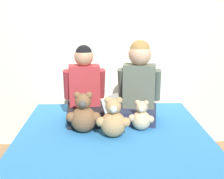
{
  "coord_description": "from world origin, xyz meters",
  "views": [
    {
      "loc": [
        -0.08,
        -2.0,
        1.34
      ],
      "look_at": [
        0.0,
        0.38,
        0.74
      ],
      "focal_mm": 50.0,
      "sensor_mm": 36.0,
      "label": 1
    }
  ],
  "objects_px": {
    "bed": "(114,173)",
    "teddy_bear_between_children": "(113,120)",
    "child_on_left": "(85,92)",
    "teddy_bear_held_by_left_child": "(84,115)",
    "child_on_right": "(139,84)",
    "teddy_bear_held_by_right_child": "(141,117)",
    "pillow_at_headboard": "(111,104)"
  },
  "relations": [
    {
      "from": "teddy_bear_held_by_left_child",
      "to": "teddy_bear_held_by_right_child",
      "type": "bearing_deg",
      "value": 5.05
    },
    {
      "from": "teddy_bear_held_by_right_child",
      "to": "pillow_at_headboard",
      "type": "height_order",
      "value": "teddy_bear_held_by_right_child"
    },
    {
      "from": "child_on_right",
      "to": "teddy_bear_held_by_right_child",
      "type": "height_order",
      "value": "child_on_right"
    },
    {
      "from": "child_on_left",
      "to": "bed",
      "type": "bearing_deg",
      "value": -69.68
    },
    {
      "from": "child_on_left",
      "to": "teddy_bear_held_by_left_child",
      "type": "distance_m",
      "value": 0.29
    },
    {
      "from": "child_on_right",
      "to": "teddy_bear_between_children",
      "type": "height_order",
      "value": "child_on_right"
    },
    {
      "from": "bed",
      "to": "child_on_right",
      "type": "height_order",
      "value": "child_on_right"
    },
    {
      "from": "child_on_right",
      "to": "teddy_bear_between_children",
      "type": "relative_size",
      "value": 2.24
    },
    {
      "from": "bed",
      "to": "teddy_bear_held_by_left_child",
      "type": "height_order",
      "value": "teddy_bear_held_by_left_child"
    },
    {
      "from": "teddy_bear_between_children",
      "to": "pillow_at_headboard",
      "type": "xyz_separation_m",
      "value": [
        -0.0,
        0.64,
        -0.07
      ]
    },
    {
      "from": "teddy_bear_held_by_left_child",
      "to": "child_on_left",
      "type": "bearing_deg",
      "value": 91.96
    },
    {
      "from": "child_on_left",
      "to": "child_on_right",
      "type": "relative_size",
      "value": 0.94
    },
    {
      "from": "child_on_left",
      "to": "teddy_bear_between_children",
      "type": "distance_m",
      "value": 0.44
    },
    {
      "from": "teddy_bear_held_by_right_child",
      "to": "child_on_right",
      "type": "bearing_deg",
      "value": 101.39
    },
    {
      "from": "child_on_left",
      "to": "child_on_right",
      "type": "xyz_separation_m",
      "value": [
        0.44,
        0.0,
        0.06
      ]
    },
    {
      "from": "child_on_left",
      "to": "child_on_right",
      "type": "height_order",
      "value": "child_on_right"
    },
    {
      "from": "teddy_bear_held_by_right_child",
      "to": "teddy_bear_between_children",
      "type": "relative_size",
      "value": 0.79
    },
    {
      "from": "bed",
      "to": "teddy_bear_held_by_left_child",
      "type": "xyz_separation_m",
      "value": [
        -0.22,
        0.2,
        0.36
      ]
    },
    {
      "from": "teddy_bear_between_children",
      "to": "child_on_right",
      "type": "bearing_deg",
      "value": 64.2
    },
    {
      "from": "child_on_left",
      "to": "teddy_bear_between_children",
      "type": "xyz_separation_m",
      "value": [
        0.22,
        -0.36,
        -0.12
      ]
    },
    {
      "from": "pillow_at_headboard",
      "to": "bed",
      "type": "bearing_deg",
      "value": -90.0
    },
    {
      "from": "teddy_bear_held_by_left_child",
      "to": "pillow_at_headboard",
      "type": "height_order",
      "value": "teddy_bear_held_by_left_child"
    },
    {
      "from": "pillow_at_headboard",
      "to": "teddy_bear_between_children",
      "type": "bearing_deg",
      "value": -89.98
    },
    {
      "from": "child_on_right",
      "to": "teddy_bear_between_children",
      "type": "distance_m",
      "value": 0.46
    },
    {
      "from": "bed",
      "to": "teddy_bear_held_by_left_child",
      "type": "distance_m",
      "value": 0.47
    },
    {
      "from": "bed",
      "to": "teddy_bear_between_children",
      "type": "distance_m",
      "value": 0.37
    },
    {
      "from": "teddy_bear_held_by_left_child",
      "to": "pillow_at_headboard",
      "type": "xyz_separation_m",
      "value": [
        0.22,
        0.54,
        -0.07
      ]
    },
    {
      "from": "child_on_left",
      "to": "pillow_at_headboard",
      "type": "bearing_deg",
      "value": 46.78
    },
    {
      "from": "bed",
      "to": "child_on_right",
      "type": "xyz_separation_m",
      "value": [
        0.22,
        0.46,
        0.54
      ]
    },
    {
      "from": "child_on_left",
      "to": "teddy_bear_held_by_right_child",
      "type": "distance_m",
      "value": 0.52
    },
    {
      "from": "bed",
      "to": "child_on_left",
      "type": "xyz_separation_m",
      "value": [
        -0.22,
        0.46,
        0.48
      ]
    },
    {
      "from": "child_on_right",
      "to": "teddy_bear_held_by_right_child",
      "type": "bearing_deg",
      "value": -81.9
    }
  ]
}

